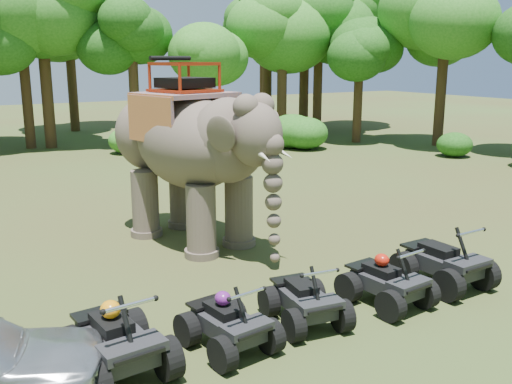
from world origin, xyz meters
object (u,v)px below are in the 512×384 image
(elephant, at_px, (189,152))
(atv_1, at_px, (228,315))
(atv_4, at_px, (444,254))
(atv_3, at_px, (387,275))
(atv_2, at_px, (305,292))
(atv_0, at_px, (116,331))

(elephant, xyz_separation_m, atv_1, (-1.91, -5.64, -1.77))
(atv_4, bearing_deg, atv_3, -177.69)
(elephant, xyz_separation_m, atv_2, (-0.27, -5.53, -1.77))
(atv_1, xyz_separation_m, atv_2, (1.63, 0.11, 0.00))
(atv_0, bearing_deg, atv_4, -6.27)
(atv_0, distance_m, atv_4, 7.01)
(atv_2, bearing_deg, atv_4, 7.16)
(atv_1, relative_size, atv_2, 0.99)
(elephant, height_order, atv_1, elephant)
(atv_3, bearing_deg, atv_1, 174.06)
(atv_1, bearing_deg, atv_4, -6.44)
(elephant, height_order, atv_2, elephant)
(atv_0, height_order, atv_2, atv_0)
(atv_0, xyz_separation_m, atv_4, (7.01, -0.15, -0.00))
(elephant, bearing_deg, atv_0, -138.27)
(atv_1, distance_m, atv_3, 3.48)
(atv_3, height_order, atv_4, atv_4)
(elephant, xyz_separation_m, atv_0, (-3.71, -5.43, -1.68))
(elephant, bearing_deg, atv_3, -88.43)
(atv_3, bearing_deg, elephant, 100.16)
(elephant, bearing_deg, atv_1, -122.55)
(atv_1, xyz_separation_m, atv_3, (3.48, -0.04, 0.02))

